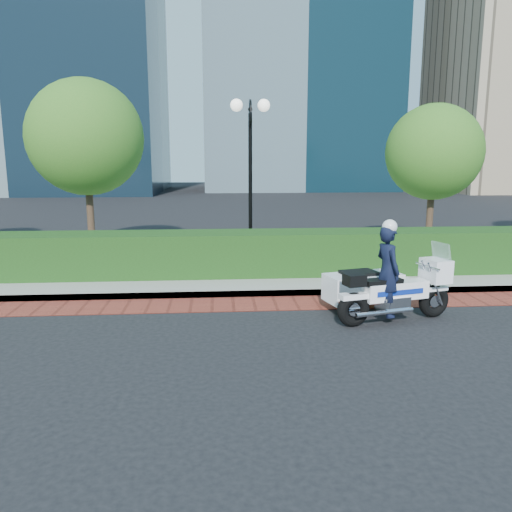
{
  "coord_description": "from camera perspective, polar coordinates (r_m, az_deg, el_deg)",
  "views": [
    {
      "loc": [
        0.14,
        -8.03,
        2.8
      ],
      "look_at": [
        0.86,
        1.36,
        1.0
      ],
      "focal_mm": 35.0,
      "sensor_mm": 36.0,
      "label": 1
    }
  ],
  "objects": [
    {
      "name": "ground",
      "position": [
        8.5,
        -5.13,
        -8.44
      ],
      "size": [
        120.0,
        120.0,
        0.0
      ],
      "primitive_type": "plane",
      "color": "black",
      "rests_on": "ground"
    },
    {
      "name": "brick_strip",
      "position": [
        9.93,
        -5.02,
        -5.56
      ],
      "size": [
        60.0,
        1.0,
        0.01
      ],
      "primitive_type": "cube",
      "color": "maroon",
      "rests_on": "ground"
    },
    {
      "name": "sidewalk",
      "position": [
        14.29,
        -4.84,
        -0.22
      ],
      "size": [
        60.0,
        8.0,
        0.15
      ],
      "primitive_type": "cube",
      "color": "gray",
      "rests_on": "ground"
    },
    {
      "name": "hedge_main",
      "position": [
        11.82,
        -4.97,
        0.3
      ],
      "size": [
        18.0,
        1.2,
        1.0
      ],
      "primitive_type": "cube",
      "color": "black",
      "rests_on": "sidewalk"
    },
    {
      "name": "lamppost",
      "position": [
        13.26,
        -0.66,
        11.5
      ],
      "size": [
        1.02,
        0.7,
        4.21
      ],
      "color": "black",
      "rests_on": "sidewalk"
    },
    {
      "name": "tree_b",
      "position": [
        14.99,
        -18.89,
        12.68
      ],
      "size": [
        3.2,
        3.2,
        4.89
      ],
      "color": "#332319",
      "rests_on": "sidewalk"
    },
    {
      "name": "tree_c",
      "position": [
        15.86,
        19.66,
        11.1
      ],
      "size": [
        2.8,
        2.8,
        4.3
      ],
      "color": "#332319",
      "rests_on": "sidewalk"
    },
    {
      "name": "police_motorcycle",
      "position": [
        9.27,
        14.08,
        -3.06
      ],
      "size": [
        2.25,
        1.63,
        1.83
      ],
      "rotation": [
        0.0,
        0.0,
        0.25
      ],
      "color": "black",
      "rests_on": "ground"
    }
  ]
}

